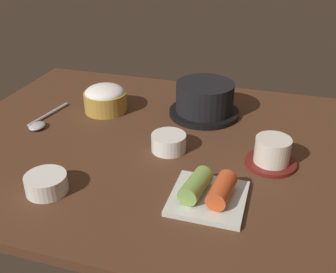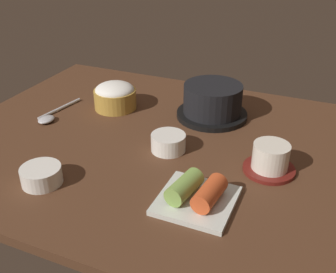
% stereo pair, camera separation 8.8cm
% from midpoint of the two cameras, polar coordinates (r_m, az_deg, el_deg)
% --- Properties ---
extents(dining_table, '(1.00, 0.76, 0.02)m').
position_cam_midpoint_polar(dining_table, '(0.92, 2.08, -1.46)').
color(dining_table, '#4C2D1C').
rests_on(dining_table, ground).
extents(stone_pot, '(0.18, 0.18, 0.09)m').
position_cam_midpoint_polar(stone_pot, '(1.03, 8.78, 4.89)').
color(stone_pot, black).
rests_on(stone_pot, dining_table).
extents(rice_bowl, '(0.11, 0.11, 0.07)m').
position_cam_midpoint_polar(rice_bowl, '(1.07, -5.19, 5.76)').
color(rice_bowl, '#B78C38').
rests_on(rice_bowl, dining_table).
extents(tea_cup_with_saucer, '(0.11, 0.11, 0.06)m').
position_cam_midpoint_polar(tea_cup_with_saucer, '(0.84, 17.23, -3.14)').
color(tea_cup_with_saucer, maroon).
rests_on(tea_cup_with_saucer, dining_table).
extents(banchan_cup_center, '(0.08, 0.08, 0.04)m').
position_cam_midpoint_polar(banchan_cup_center, '(0.88, 2.91, -0.86)').
color(banchan_cup_center, white).
rests_on(banchan_cup_center, dining_table).
extents(kimchi_plate, '(0.13, 0.13, 0.05)m').
position_cam_midpoint_polar(kimchi_plate, '(0.73, 7.57, -8.31)').
color(kimchi_plate, silver).
rests_on(kimchi_plate, dining_table).
extents(side_bowl_near, '(0.08, 0.08, 0.03)m').
position_cam_midpoint_polar(side_bowl_near, '(0.80, -14.53, -5.36)').
color(side_bowl_near, white).
rests_on(side_bowl_near, dining_table).
extents(spoon, '(0.05, 0.17, 0.01)m').
position_cam_midpoint_polar(spoon, '(1.05, -14.02, 2.78)').
color(spoon, '#B7B7BC').
rests_on(spoon, dining_table).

